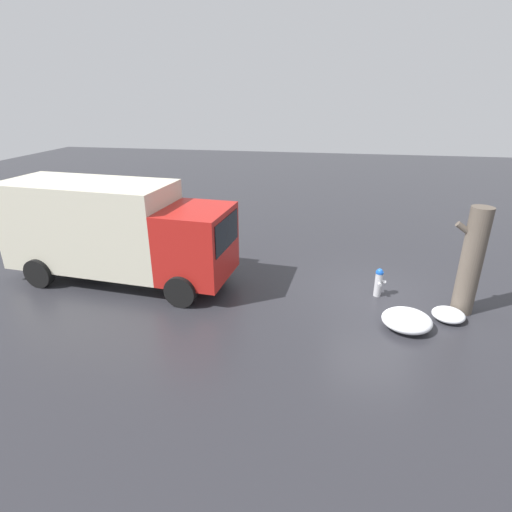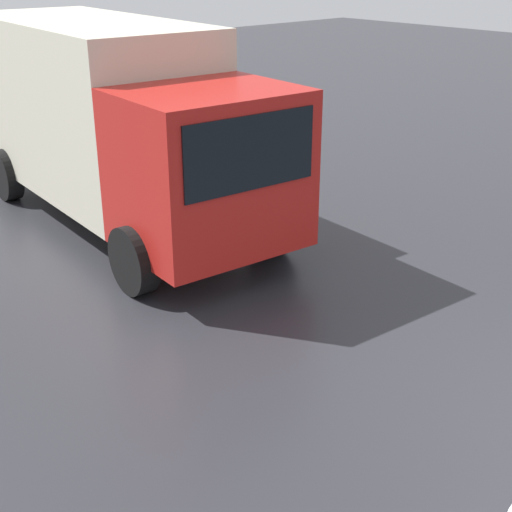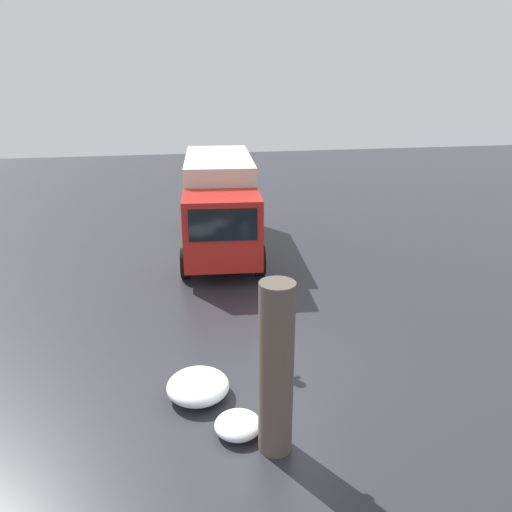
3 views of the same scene
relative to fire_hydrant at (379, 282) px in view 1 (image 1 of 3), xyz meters
name	(u,v)px [view 1 (image 1 of 3)]	position (x,y,z in m)	size (l,w,h in m)	color
ground_plane	(377,296)	(0.00, 0.00, -0.44)	(60.00, 60.00, 0.00)	#28282D
fire_hydrant	(379,282)	(0.00, 0.00, 0.00)	(0.32, 0.42, 0.86)	#B7B7BC
tree_trunk	(471,261)	(-2.14, 0.52, 1.03)	(0.83, 0.55, 2.91)	brown
delivery_truck	(114,229)	(7.93, 0.25, 1.22)	(7.10, 2.96, 3.07)	red
snow_pile_by_hydrant	(448,315)	(-1.68, 1.06, -0.29)	(0.82, 0.80, 0.30)	white
snow_pile_curbside	(407,320)	(-0.54, 1.65, -0.23)	(1.23, 1.18, 0.43)	white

